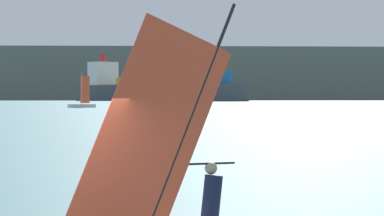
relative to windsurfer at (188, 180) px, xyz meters
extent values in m
cylinder|color=black|center=(0.03, 0.01, 1.07)|extent=(1.73, 0.37, 4.07)
cube|color=#E54C2D|center=(-0.69, -0.13, 0.80)|extent=(3.00, 0.59, 4.16)
cylinder|color=black|center=(0.03, 0.00, 0.28)|extent=(1.69, 0.34, 0.04)
cylinder|color=#191E38|center=(0.42, 0.08, -0.44)|extent=(0.48, 0.39, 1.06)
sphere|color=tan|center=(0.42, 0.08, 0.20)|extent=(0.22, 0.22, 0.22)
cube|color=#3F444C|center=(102.53, 611.55, 4.89)|extent=(99.67, 162.53, 11.92)
cube|color=silver|center=(72.11, 669.38, 19.75)|extent=(23.55, 21.11, 17.80)
cylinder|color=red|center=(72.11, 669.38, 31.65)|extent=(4.00, 4.00, 6.00)
cube|color=gold|center=(90.60, 634.23, 13.45)|extent=(25.12, 23.45, 5.20)
cube|color=gold|center=(98.87, 618.50, 13.45)|extent=(25.12, 23.45, 5.20)
cube|color=#1E66AD|center=(107.14, 602.78, 14.75)|extent=(25.12, 23.45, 7.80)
cube|color=#1E66AD|center=(115.41, 587.05, 13.45)|extent=(25.12, 23.45, 5.20)
cube|color=#1E66AD|center=(123.68, 571.32, 14.75)|extent=(25.12, 23.45, 7.80)
cube|color=#1E66AD|center=(131.95, 555.60, 14.75)|extent=(25.12, 23.45, 7.80)
cube|color=white|center=(16.08, 207.97, -0.64)|extent=(6.92, 3.47, 0.87)
cylinder|color=#B2B2B7|center=(16.08, 207.97, 3.85)|extent=(0.16, 0.16, 8.11)
cube|color=#E54C2D|center=(16.87, 208.10, 3.44)|extent=(2.38, 0.47, 6.81)
camera|label=1|loc=(-3.14, -15.14, 1.44)|focal=83.61mm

